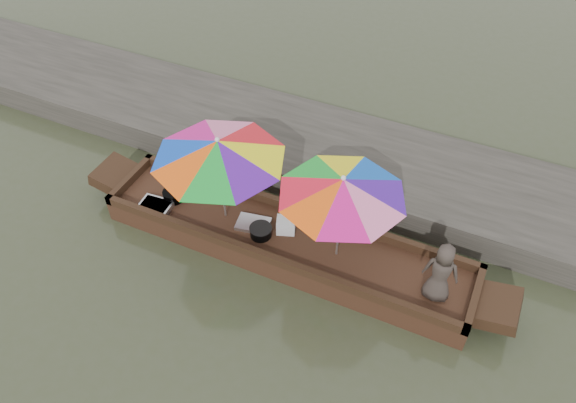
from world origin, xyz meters
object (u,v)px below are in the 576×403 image
at_px(tray_crayfish, 156,206).
at_px(vendor, 441,272).
at_px(boat_hull, 285,243).
at_px(cooking_pot, 173,195).
at_px(supply_bag, 286,225).
at_px(umbrella_stern, 340,218).
at_px(tray_scallop, 253,224).
at_px(charcoal_grill, 261,232).
at_px(umbrella_bow, 222,179).

distance_m(tray_crayfish, vendor, 4.51).
xyz_separation_m(boat_hull, vendor, (2.35, -0.13, 0.68)).
distance_m(cooking_pot, supply_bag, 1.96).
relative_size(boat_hull, umbrella_stern, 3.26).
bearing_deg(boat_hull, umbrella_stern, 0.00).
relative_size(tray_scallop, charcoal_grill, 1.57).
relative_size(tray_crayfish, charcoal_grill, 1.57).
bearing_deg(tray_crayfish, boat_hull, 8.85).
distance_m(charcoal_grill, umbrella_bow, 1.00).
distance_m(boat_hull, umbrella_stern, 1.27).
bearing_deg(supply_bag, tray_scallop, -168.23).
height_order(charcoal_grill, umbrella_stern, umbrella_stern).
xyz_separation_m(charcoal_grill, umbrella_bow, (-0.70, 0.15, 0.70)).
relative_size(tray_crayfish, tray_scallop, 1.00).
bearing_deg(umbrella_bow, cooking_pot, -177.54).
xyz_separation_m(boat_hull, umbrella_stern, (0.84, 0.00, 0.95)).
distance_m(charcoal_grill, supply_bag, 0.40).
bearing_deg(umbrella_bow, umbrella_stern, 0.00).
relative_size(umbrella_bow, umbrella_stern, 1.11).
bearing_deg(charcoal_grill, boat_hull, 23.04).
bearing_deg(umbrella_stern, cooking_pot, -179.18).
height_order(supply_bag, umbrella_bow, umbrella_bow).
height_order(boat_hull, umbrella_bow, umbrella_bow).
bearing_deg(tray_scallop, tray_crayfish, -168.50).
xyz_separation_m(supply_bag, umbrella_stern, (0.87, -0.10, 0.65)).
xyz_separation_m(charcoal_grill, vendor, (2.69, 0.02, 0.43)).
bearing_deg(tray_crayfish, supply_bag, 11.57).
xyz_separation_m(vendor, umbrella_bow, (-3.39, 0.13, 0.27)).
xyz_separation_m(tray_scallop, charcoal_grill, (0.20, -0.14, 0.05)).
xyz_separation_m(cooking_pot, charcoal_grill, (1.65, -0.11, -0.01)).
relative_size(boat_hull, supply_bag, 20.85).
distance_m(vendor, umbrella_stern, 1.54).
bearing_deg(charcoal_grill, umbrella_stern, 7.04).
relative_size(boat_hull, charcoal_grill, 17.85).
height_order(cooking_pot, charcoal_grill, cooking_pot).
height_order(supply_bag, umbrella_stern, umbrella_stern).
xyz_separation_m(charcoal_grill, supply_bag, (0.31, 0.24, 0.05)).
bearing_deg(vendor, umbrella_bow, -4.72).
xyz_separation_m(tray_crayfish, umbrella_stern, (2.98, 0.33, 0.73)).
relative_size(cooking_pot, vendor, 0.32).
xyz_separation_m(tray_scallop, vendor, (2.89, -0.12, 0.48)).
height_order(tray_crayfish, supply_bag, supply_bag).
bearing_deg(cooking_pot, umbrella_stern, 0.82).
relative_size(cooking_pot, charcoal_grill, 1.00).
relative_size(tray_scallop, umbrella_bow, 0.26).
bearing_deg(umbrella_bow, tray_crayfish, -163.02).
height_order(vendor, umbrella_bow, umbrella_bow).
distance_m(cooking_pot, charcoal_grill, 1.65).
bearing_deg(vendor, charcoal_grill, -2.16).
height_order(tray_scallop, vendor, vendor).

